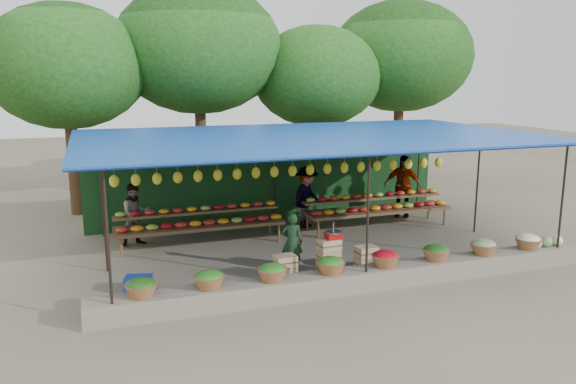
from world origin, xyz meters
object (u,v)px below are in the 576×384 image
object	(u,v)px
weighing_scale	(333,235)
blue_crate_front	(141,298)
vendor_seated	(292,242)
crate_counter	(328,260)
blue_crate_back	(139,284)

from	to	relation	value
weighing_scale	blue_crate_front	size ratio (longest dim) A/B	0.70
vendor_seated	crate_counter	bearing A→B (deg)	167.52
weighing_scale	vendor_seated	xyz separation A→B (m)	(-0.78, 0.44, -0.21)
vendor_seated	blue_crate_back	bearing A→B (deg)	24.83
blue_crate_front	crate_counter	bearing A→B (deg)	-15.15
weighing_scale	vendor_seated	size ratio (longest dim) A/B	0.28
crate_counter	vendor_seated	distance (m)	0.86
vendor_seated	weighing_scale	bearing A→B (deg)	171.90
weighing_scale	blue_crate_back	distance (m)	4.13
crate_counter	weighing_scale	world-z (taller)	weighing_scale
blue_crate_back	vendor_seated	bearing A→B (deg)	19.11
vendor_seated	blue_crate_back	size ratio (longest dim) A/B	2.45
weighing_scale	blue_crate_front	world-z (taller)	weighing_scale
crate_counter	blue_crate_front	xyz separation A→B (m)	(-3.96, -0.45, -0.15)
weighing_scale	blue_crate_front	bearing A→B (deg)	-173.73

